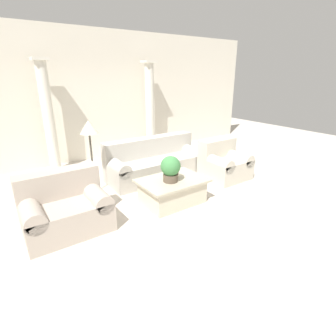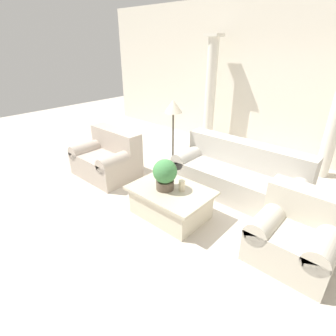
% 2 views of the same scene
% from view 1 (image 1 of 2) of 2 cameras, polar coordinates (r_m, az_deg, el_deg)
% --- Properties ---
extents(ground_plane, '(16.00, 16.00, 0.00)m').
position_cam_1_polar(ground_plane, '(5.12, -2.06, -5.14)').
color(ground_plane, beige).
extents(wall_back, '(10.00, 0.06, 3.20)m').
position_cam_1_polar(wall_back, '(7.17, -14.83, 14.77)').
color(wall_back, silver).
rests_on(wall_back, ground_plane).
extents(sofa_long, '(2.15, 0.85, 0.84)m').
position_cam_1_polar(sofa_long, '(5.75, -2.85, 1.32)').
color(sofa_long, '#B7B2A8').
rests_on(sofa_long, ground_plane).
extents(loveseat, '(1.16, 0.85, 0.84)m').
position_cam_1_polar(loveseat, '(4.11, -21.54, -7.95)').
color(loveseat, '#B6A89A').
rests_on(loveseat, ground_plane).
extents(coffee_table, '(1.14, 0.81, 0.43)m').
position_cam_1_polar(coffee_table, '(4.63, 0.92, -4.95)').
color(coffee_table, beige).
rests_on(coffee_table, ground_plane).
extents(potted_plant, '(0.34, 0.34, 0.45)m').
position_cam_1_polar(potted_plant, '(4.39, 0.56, -0.02)').
color(potted_plant, brown).
rests_on(potted_plant, coffee_table).
extents(pillar_candle, '(0.09, 0.09, 0.16)m').
position_cam_1_polar(pillar_candle, '(4.65, 1.82, -0.97)').
color(pillar_candle, beige).
rests_on(pillar_candle, coffee_table).
extents(floor_lamp, '(0.33, 0.33, 1.39)m').
position_cam_1_polar(floor_lamp, '(4.93, -16.75, 7.21)').
color(floor_lamp, '#4C473D').
rests_on(floor_lamp, ground_plane).
extents(column_left, '(0.33, 0.33, 2.48)m').
position_cam_1_polar(column_left, '(6.46, -24.61, 10.15)').
color(column_left, silver).
rests_on(column_left, ground_plane).
extents(column_right, '(0.33, 0.33, 2.48)m').
position_cam_1_polar(column_right, '(7.39, -3.96, 12.90)').
color(column_right, silver).
rests_on(column_right, ground_plane).
extents(armchair, '(0.89, 0.85, 0.81)m').
position_cam_1_polar(armchair, '(5.83, 12.04, 1.17)').
color(armchair, beige).
rests_on(armchair, ground_plane).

